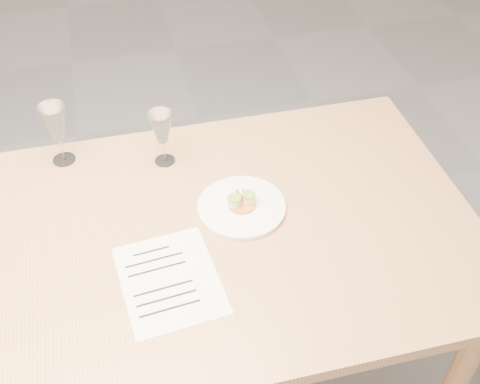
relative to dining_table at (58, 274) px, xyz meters
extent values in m
cube|color=tan|center=(0.00, 0.00, 0.05)|extent=(2.40, 1.00, 0.04)
cylinder|color=tan|center=(1.10, -0.40, -0.33)|extent=(0.07, 0.07, 0.71)
cylinder|color=tan|center=(1.10, 0.40, -0.33)|extent=(0.07, 0.07, 0.71)
cylinder|color=white|center=(0.54, 0.06, 0.07)|extent=(0.25, 0.25, 0.01)
cylinder|color=white|center=(0.54, 0.06, 0.08)|extent=(0.26, 0.26, 0.01)
cylinder|color=orange|center=(0.54, 0.06, 0.09)|extent=(0.08, 0.08, 0.01)
cylinder|color=beige|center=(0.52, 0.06, 0.10)|extent=(0.04, 0.04, 0.02)
cylinder|color=beige|center=(0.56, 0.06, 0.10)|extent=(0.04, 0.04, 0.02)
cylinder|color=#8AA42D|center=(0.52, 0.06, 0.12)|extent=(0.04, 0.04, 0.01)
cylinder|color=#8AA42D|center=(0.56, 0.06, 0.12)|extent=(0.04, 0.04, 0.01)
cylinder|color=tan|center=(0.59, 0.02, 0.08)|extent=(0.04, 0.04, 0.00)
cube|color=white|center=(0.30, -0.15, 0.07)|extent=(0.28, 0.34, 0.00)
cube|color=black|center=(0.26, -0.04, 0.07)|extent=(0.10, 0.02, 0.00)
cube|color=black|center=(0.26, -0.08, 0.07)|extent=(0.16, 0.02, 0.00)
cube|color=black|center=(0.27, -0.11, 0.07)|extent=(0.16, 0.02, 0.00)
cube|color=black|center=(0.27, -0.18, 0.07)|extent=(0.16, 0.02, 0.00)
cube|color=black|center=(0.28, -0.21, 0.07)|extent=(0.16, 0.02, 0.00)
cube|color=black|center=(0.28, -0.24, 0.07)|extent=(0.16, 0.02, 0.00)
cylinder|color=white|center=(0.04, 0.41, 0.07)|extent=(0.07, 0.07, 0.00)
cylinder|color=white|center=(0.04, 0.41, 0.12)|extent=(0.01, 0.01, 0.09)
cone|color=white|center=(0.04, 0.41, 0.22)|extent=(0.08, 0.08, 0.11)
cylinder|color=white|center=(0.36, 0.33, 0.07)|extent=(0.07, 0.07, 0.00)
cylinder|color=white|center=(0.36, 0.33, 0.11)|extent=(0.01, 0.01, 0.08)
cone|color=white|center=(0.36, 0.33, 0.20)|extent=(0.07, 0.07, 0.10)
camera|label=1|loc=(0.24, -1.16, 1.31)|focal=45.00mm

